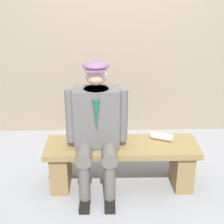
# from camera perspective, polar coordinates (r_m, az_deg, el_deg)

# --- Properties ---
(ground_plane) EXTENTS (30.00, 30.00, 0.00)m
(ground_plane) POSITION_cam_1_polar(r_m,az_deg,el_deg) (3.61, 1.60, -12.21)
(ground_plane) COLOR gray
(bench) EXTENTS (1.53, 0.47, 0.47)m
(bench) POSITION_cam_1_polar(r_m,az_deg,el_deg) (3.45, 1.66, -7.97)
(bench) COLOR brown
(bench) RESTS_ON ground
(seated_man) EXTENTS (0.60, 0.61, 1.33)m
(seated_man) POSITION_cam_1_polar(r_m,az_deg,el_deg) (3.19, -2.63, -2.03)
(seated_man) COLOR #534F4D
(seated_man) RESTS_ON ground
(rolled_magazine) EXTENTS (0.24, 0.16, 0.08)m
(rolled_magazine) POSITION_cam_1_polar(r_m,az_deg,el_deg) (3.47, 8.52, -4.16)
(rolled_magazine) COLOR beige
(rolled_magazine) RESTS_ON bench
(stadium_wall) EXTENTS (12.00, 0.24, 2.43)m
(stadium_wall) POSITION_cam_1_polar(r_m,az_deg,el_deg) (4.53, 0.84, 11.67)
(stadium_wall) COLOR #7F705C
(stadium_wall) RESTS_ON ground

